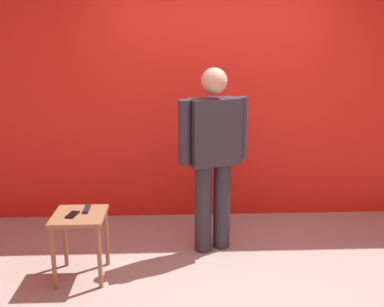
{
  "coord_description": "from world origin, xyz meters",
  "views": [
    {
      "loc": [
        -0.45,
        -3.07,
        1.92
      ],
      "look_at": [
        -0.3,
        0.55,
        0.97
      ],
      "focal_mm": 39.75,
      "sensor_mm": 36.0,
      "label": 1
    }
  ],
  "objects": [
    {
      "name": "standing_person",
      "position": [
        -0.1,
        0.65,
        0.96
      ],
      "size": [
        0.67,
        0.37,
        1.71
      ],
      "color": "#2D2D38",
      "rests_on": "ground_plane"
    },
    {
      "name": "side_table",
      "position": [
        -1.24,
        0.18,
        0.45
      ],
      "size": [
        0.42,
        0.42,
        0.56
      ],
      "color": "olive",
      "rests_on": "ground_plane"
    },
    {
      "name": "ground_plane",
      "position": [
        0.0,
        0.0,
        0.0
      ],
      "size": [
        12.0,
        12.0,
        0.0
      ],
      "primitive_type": "plane",
      "color": "#9E9991"
    },
    {
      "name": "back_wall_red",
      "position": [
        0.0,
        1.53,
        1.5
      ],
      "size": [
        6.35,
        0.12,
        3.01
      ],
      "primitive_type": "cube",
      "color": "red",
      "rests_on": "ground_plane"
    },
    {
      "name": "cell_phone",
      "position": [
        -1.28,
        0.16,
        0.57
      ],
      "size": [
        0.1,
        0.16,
        0.01
      ],
      "primitive_type": "cube",
      "rotation": [
        0.0,
        0.0,
        -0.22
      ],
      "color": "black",
      "rests_on": "side_table"
    },
    {
      "name": "tv_remote",
      "position": [
        -1.19,
        0.27,
        0.57
      ],
      "size": [
        0.05,
        0.17,
        0.02
      ],
      "primitive_type": "cube",
      "rotation": [
        0.0,
        0.0,
        0.03
      ],
      "color": "black",
      "rests_on": "side_table"
    }
  ]
}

